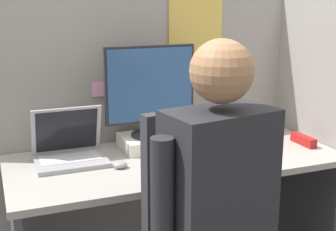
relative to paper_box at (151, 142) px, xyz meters
The scene contains 11 objects.
cubicle_panel_back 0.19m from the paper_box, 70.19° to the left, with size 2.05×0.05×1.50m.
cubicle_panel_right 0.90m from the paper_box, 15.76° to the right, with size 0.04×1.30×1.50m.
desk 0.28m from the paper_box, 70.60° to the right, with size 1.55×0.66×0.74m.
paper_box is the anchor object (origin of this frame).
monitor 0.26m from the paper_box, 90.00° to the left, with size 0.45×0.20×0.45m.
laptop 0.42m from the paper_box, behind, with size 0.32×0.25×0.25m.
mouse 0.32m from the paper_box, 134.24° to the right, with size 0.06×0.05×0.03m.
stapler 0.78m from the paper_box, 17.76° to the right, with size 0.04×0.17×0.05m.
carrot_toy 0.37m from the paper_box, 82.25° to the right, with size 0.05×0.14×0.05m.
person 0.94m from the paper_box, 95.72° to the right, with size 0.47×0.43×1.35m.
coffee_mug 0.35m from the paper_box, ahead, with size 0.10×0.10×0.10m.
Camera 1 is at (-0.80, -1.60, 1.47)m, focal length 50.00 mm.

